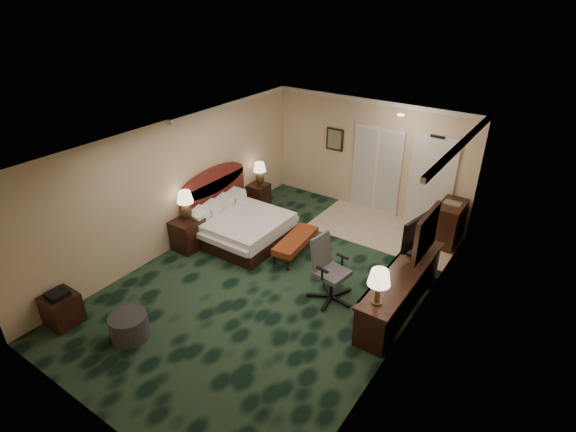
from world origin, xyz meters
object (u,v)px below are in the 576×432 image
Objects in this scene: lamp_near at (186,206)px; bed_bench at (296,247)px; lamp_far at (260,174)px; nightstand_near at (188,234)px; bed at (242,228)px; side_table at (62,309)px; nightstand_far at (259,194)px; tv at (418,235)px; ottoman at (129,327)px; desk_chair at (332,271)px; desk at (400,290)px; minibar at (449,223)px.

lamp_near is 2.39m from bed_bench.
lamp_far reaches higher than bed_bench.
lamp_near reaches higher than nightstand_near.
bed_bench is at bearing 25.37° from lamp_near.
bed is 2.87× the size of lamp_near.
lamp_far is at bearing 90.05° from side_table.
nightstand_far is 0.94× the size of lamp_far.
tv is (2.33, 0.33, 0.90)m from bed_bench.
bed_bench and ottoman have the same top height.
tv is at bearing 56.16° from desk_chair.
bed_bench is 2.42m from desk.
bed is 1.31m from lamp_near.
desk_chair is 3.28m from minibar.
minibar reaches higher than bed_bench.
desk is 2.81× the size of minibar.
ottoman is 1.10× the size of side_table.
lamp_near is 3.36m from desk_chair.
side_table is at bearing -124.67° from tv.
tv is (4.37, -1.15, 0.27)m from lamp_far.
bed_bench is 1.58m from desk_chair.
lamp_far reaches higher than nightstand_near.
desk reaches higher than bed.
nightstand_far is 0.86× the size of lamp_near.
minibar reaches higher than side_table.
minibar is at bearing 10.19° from lamp_far.
lamp_far is at bearing 157.24° from desk.
lamp_far is 5.37m from side_table.
tv reaches higher than bed.
nightstand_far is at bearing 115.81° from bed.
side_table is 0.58× the size of tv.
desk is (3.70, -0.25, 0.09)m from bed.
side_table is 0.21× the size of desk.
desk_chair is (-1.09, -0.44, 0.22)m from desk.
ottoman is at bearing -136.27° from desk.
ottoman is 0.64× the size of tv.
desk_chair is 1.29× the size of minibar.
nightstand_near is 4.46m from desk.
desk_chair reaches higher than desk.
nightstand_far is 0.59× the size of tv.
bed is 3.76m from tv.
nightstand_far is at bearing 177.22° from tv.
minibar is (3.70, 2.41, 0.17)m from bed.
nightstand_far is at bearing 154.47° from desk_chair.
desk_chair is at bearing 2.69° from lamp_near.
lamp_near is 4.57m from tv.
desk is at bearing -74.25° from tv.
nightstand_near is 4.63m from tv.
nightstand_far is at bearing 91.04° from nightstand_near.
lamp_near is at bearing -89.23° from nightstand_far.
desk is (4.43, 0.59, -0.60)m from lamp_near.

